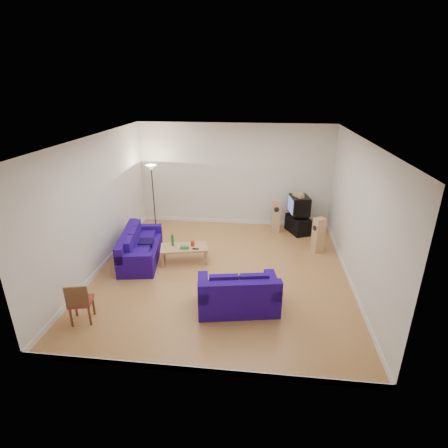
# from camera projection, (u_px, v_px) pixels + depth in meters

# --- Properties ---
(room) EXTENTS (6.01, 6.51, 3.21)m
(room) POSITION_uv_depth(u_px,v_px,m) (222.00, 213.00, 7.97)
(room) COLOR brown
(room) RESTS_ON ground
(sofa_three_seat) EXTENTS (1.19, 2.13, 0.78)m
(sofa_three_seat) POSITION_uv_depth(u_px,v_px,m) (139.00, 250.00, 9.03)
(sofa_three_seat) COLOR #1B0072
(sofa_three_seat) RESTS_ON ground
(sofa_loveseat) EXTENTS (1.74, 1.17, 0.80)m
(sofa_loveseat) POSITION_uv_depth(u_px,v_px,m) (238.00, 296.00, 7.03)
(sofa_loveseat) COLOR #1B0072
(sofa_loveseat) RESTS_ON ground
(coffee_table) EXTENTS (1.28, 0.83, 0.43)m
(coffee_table) POSITION_uv_depth(u_px,v_px,m) (184.00, 249.00, 8.89)
(coffee_table) COLOR tan
(coffee_table) RESTS_ON ground
(bottle) EXTENTS (0.10, 0.10, 0.30)m
(bottle) POSITION_uv_depth(u_px,v_px,m) (173.00, 240.00, 8.87)
(bottle) COLOR #197233
(bottle) RESTS_ON coffee_table
(tissue_box) EXTENTS (0.22, 0.14, 0.08)m
(tissue_box) POSITION_uv_depth(u_px,v_px,m) (185.00, 247.00, 8.75)
(tissue_box) COLOR green
(tissue_box) RESTS_ON coffee_table
(red_canister) EXTENTS (0.12, 0.12, 0.14)m
(red_canister) POSITION_uv_depth(u_px,v_px,m) (193.00, 243.00, 8.88)
(red_canister) COLOR red
(red_canister) RESTS_ON coffee_table
(remote) EXTENTS (0.16, 0.05, 0.02)m
(remote) POSITION_uv_depth(u_px,v_px,m) (196.00, 249.00, 8.73)
(remote) COLOR black
(remote) RESTS_ON coffee_table
(tv_stand) EXTENTS (0.77, 0.96, 0.51)m
(tv_stand) POSITION_uv_depth(u_px,v_px,m) (298.00, 224.00, 10.72)
(tv_stand) COLOR black
(tv_stand) RESTS_ON ground
(av_receiver) EXTENTS (0.49, 0.53, 0.10)m
(av_receiver) POSITION_uv_depth(u_px,v_px,m) (300.00, 215.00, 10.58)
(av_receiver) COLOR black
(av_receiver) RESTS_ON tv_stand
(television) EXTENTS (0.64, 0.78, 0.54)m
(television) POSITION_uv_depth(u_px,v_px,m) (299.00, 205.00, 10.49)
(television) COLOR black
(television) RESTS_ON av_receiver
(centre_speaker) EXTENTS (0.32, 0.39, 0.13)m
(centre_speaker) POSITION_uv_depth(u_px,v_px,m) (298.00, 195.00, 10.32)
(centre_speaker) COLOR tan
(centre_speaker) RESTS_ON television
(speaker_left) EXTENTS (0.25, 0.33, 1.04)m
(speaker_left) POSITION_uv_depth(u_px,v_px,m) (276.00, 215.00, 10.69)
(speaker_left) COLOR tan
(speaker_left) RESTS_ON ground
(speaker_right) EXTENTS (0.36, 0.34, 0.97)m
(speaker_right) POSITION_uv_depth(u_px,v_px,m) (318.00, 235.00, 9.41)
(speaker_right) COLOR tan
(speaker_right) RESTS_ON ground
(floor_lamp) EXTENTS (0.35, 0.35, 2.02)m
(floor_lamp) POSITION_uv_depth(u_px,v_px,m) (152.00, 176.00, 10.55)
(floor_lamp) COLOR black
(floor_lamp) RESTS_ON ground
(dining_chair) EXTENTS (0.50, 0.50, 0.86)m
(dining_chair) POSITION_uv_depth(u_px,v_px,m) (80.00, 301.00, 6.56)
(dining_chair) COLOR brown
(dining_chair) RESTS_ON ground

